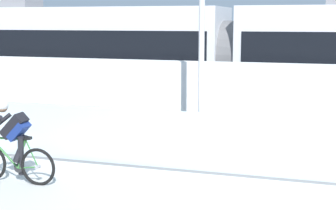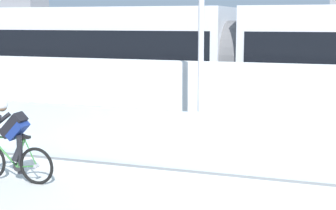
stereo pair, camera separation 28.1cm
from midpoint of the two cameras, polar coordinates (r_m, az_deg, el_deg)
ground_plane at (r=8.73m, az=9.03°, el=-11.27°), size 200.00×200.00×0.00m
bike_path_deck at (r=8.73m, az=9.03°, el=-11.23°), size 32.00×3.20×0.01m
glass_parapet at (r=10.31m, az=10.88°, el=-4.55°), size 32.00×0.05×1.22m
concrete_barrier_wall at (r=11.97m, az=12.14°, el=-0.50°), size 32.00×0.36×2.10m
tram_rail_near at (r=14.59m, az=13.14°, el=-2.95°), size 32.00×0.08×0.01m
tram_rail_far at (r=15.99m, az=13.66°, el=-1.89°), size 32.00×0.08×0.01m
tram at (r=15.23m, az=7.99°, el=4.91°), size 22.56×2.54×3.81m
cyclist_on_bike at (r=10.15m, az=-16.19°, el=-3.97°), size 1.77×0.58×1.61m
lamp_post_antenna at (r=10.55m, az=4.51°, el=10.61°), size 0.28×0.28×5.20m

